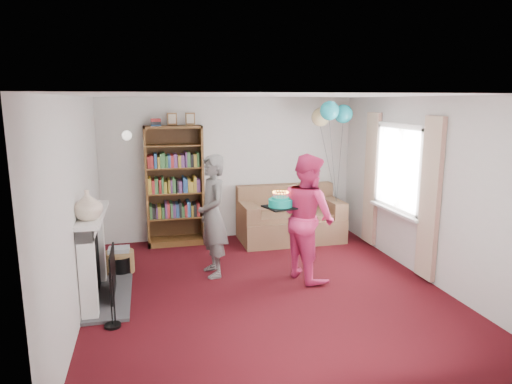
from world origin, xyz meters
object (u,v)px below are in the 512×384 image
object	(u,v)px
person_striped	(213,216)
birthday_cake	(280,203)
bookcase	(174,187)
person_magenta	(308,217)
sofa	(289,220)

from	to	relation	value
person_striped	birthday_cake	bearing A→B (deg)	55.80
bookcase	birthday_cake	size ratio (longest dim) A/B	5.79
person_magenta	birthday_cake	distance (m)	0.46
bookcase	person_magenta	distance (m)	2.62
person_striped	person_magenta	size ratio (longest dim) A/B	0.99
person_striped	person_magenta	world-z (taller)	person_magenta
sofa	birthday_cake	xyz separation A→B (m)	(-0.71, -1.80, 0.74)
sofa	person_magenta	bearing A→B (deg)	-100.17
sofa	bookcase	bearing A→B (deg)	173.06
birthday_cake	person_magenta	bearing A→B (deg)	2.95
bookcase	person_striped	size ratio (longest dim) A/B	1.30
person_magenta	birthday_cake	xyz separation A→B (m)	(-0.40, -0.02, 0.22)
bookcase	sofa	distance (m)	2.10
sofa	birthday_cake	world-z (taller)	birthday_cake
bookcase	birthday_cake	xyz separation A→B (m)	(1.28, -2.03, 0.10)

